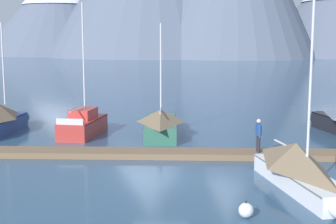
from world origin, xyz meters
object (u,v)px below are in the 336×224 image
sailboat_nearest_berth (2,118)px  person_on_dock (259,133)px  sailboat_mid_dock_port (161,122)px  mooring_buoy_channel_marker (246,210)px  sailboat_mid_dock_starboard (301,169)px  sailboat_second_berth (85,124)px

sailboat_nearest_berth → person_on_dock: sailboat_nearest_berth is taller
sailboat_mid_dock_port → person_on_dock: bearing=-45.6°
person_on_dock → mooring_buoy_channel_marker: 8.50m
sailboat_nearest_berth → sailboat_mid_dock_starboard: bearing=-32.9°
sailboat_second_berth → mooring_buoy_channel_marker: sailboat_second_berth is taller
sailboat_mid_dock_starboard → mooring_buoy_channel_marker: sailboat_mid_dock_starboard is taller
sailboat_nearest_berth → sailboat_mid_dock_starboard: size_ratio=0.93×
sailboat_second_berth → sailboat_mid_dock_starboard: bearing=-43.8°
sailboat_nearest_berth → person_on_dock: 16.57m
sailboat_second_berth → sailboat_mid_dock_port: 4.81m
sailboat_nearest_berth → mooring_buoy_channel_marker: bearing=-44.5°
sailboat_mid_dock_port → mooring_buoy_channel_marker: 14.38m
sailboat_nearest_berth → person_on_dock: (15.58, -5.63, 0.32)m
sailboat_mid_dock_starboard → mooring_buoy_channel_marker: (-2.42, -3.20, -0.60)m
sailboat_second_berth → sailboat_mid_dock_starboard: 15.53m
sailboat_second_berth → sailboat_mid_dock_port: sailboat_second_berth is taller
sailboat_nearest_berth → mooring_buoy_channel_marker: sailboat_nearest_berth is taller
sailboat_second_berth → sailboat_mid_dock_starboard: sailboat_second_berth is taller
sailboat_second_berth → person_on_dock: bearing=-28.9°
person_on_dock → mooring_buoy_channel_marker: bearing=-99.4°
sailboat_second_berth → mooring_buoy_channel_marker: 16.49m
mooring_buoy_channel_marker → sailboat_second_berth: bearing=122.2°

